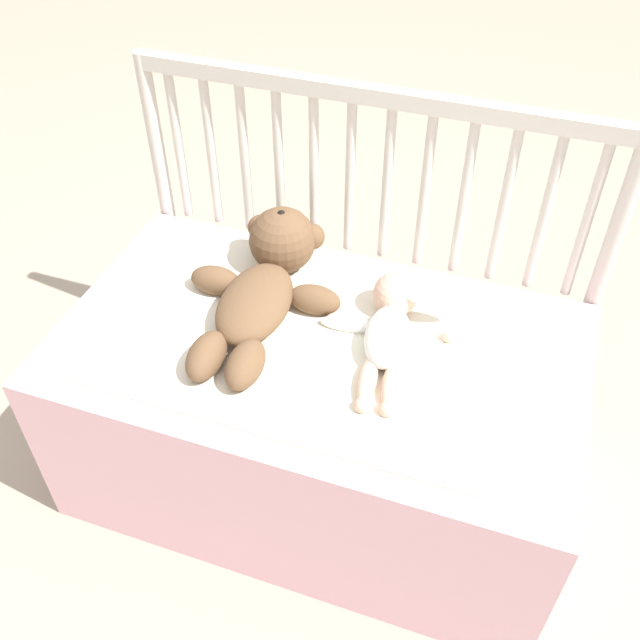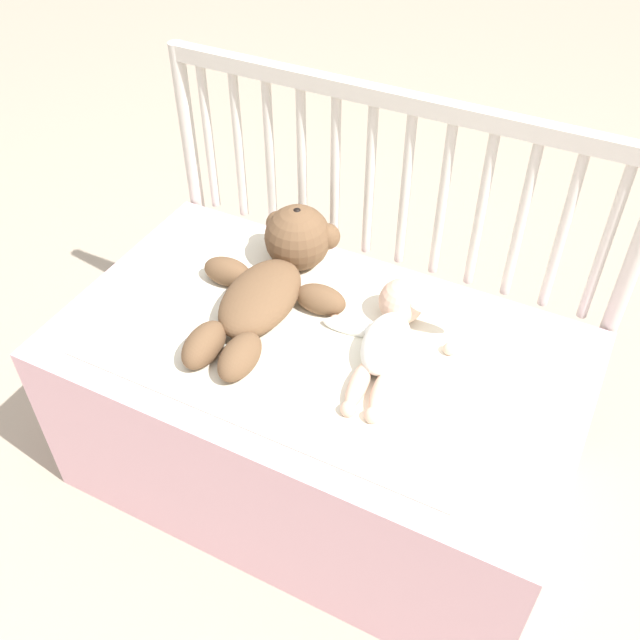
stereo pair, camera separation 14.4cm
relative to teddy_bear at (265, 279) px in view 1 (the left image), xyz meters
The scene contains 6 objects.
ground_plane 0.54m from the teddy_bear, 31.61° to the right, with size 12.00×12.00×0.00m, color tan.
crib_mattress 0.34m from the teddy_bear, 31.61° to the right, with size 1.10×0.63×0.45m.
crib_rail 0.30m from the teddy_bear, 57.02° to the left, with size 1.10×0.04×0.87m.
blanket 0.16m from the teddy_bear, 32.95° to the right, with size 0.83×0.56×0.01m.
teddy_bear is the anchor object (origin of this frame).
baby 0.29m from the teddy_bear, ahead, with size 0.29×0.36×0.10m.
Camera 1 is at (0.35, -0.99, 1.50)m, focal length 40.00 mm.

